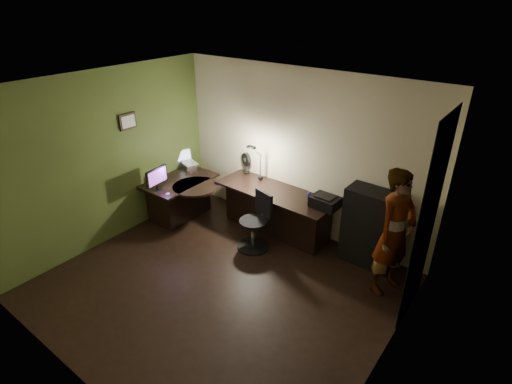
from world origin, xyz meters
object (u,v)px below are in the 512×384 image
Objects in this scene: desk_right at (274,212)px; office_chair at (253,222)px; desk_left at (181,198)px; cabinet at (371,228)px; monitor at (157,182)px; person at (395,233)px.

office_chair reaches higher than desk_right.
desk_left is 1.06× the size of cabinet.
office_chair is (1.64, 0.47, -0.39)m from monitor.
desk_right is at bearing 19.02° from desk_left.
person is (0.45, -0.41, 0.30)m from cabinet.
person reaches higher than desk_right.
desk_right is at bearing -173.55° from cabinet.
monitor is 0.25× the size of person.
cabinet is at bearing 7.54° from desk_right.
office_chair is at bearing 10.94° from monitor.
desk_right reaches higher than desk_left.
desk_right is 0.59m from office_chair.
office_chair is (1.63, -0.01, 0.10)m from desk_left.
desk_left is at bearing -158.22° from desk_right.
cabinet is at bearing 65.01° from person.
office_chair is at bearing 116.23° from person.
office_chair is 2.12m from person.
office_chair is (-1.60, -0.74, -0.13)m from cabinet.
person is at bearing -4.98° from desk_right.
cabinet reaches higher than desk_left.
monitor is at bearing 119.33° from person.
office_chair is (0.01, -0.59, 0.08)m from desk_right.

